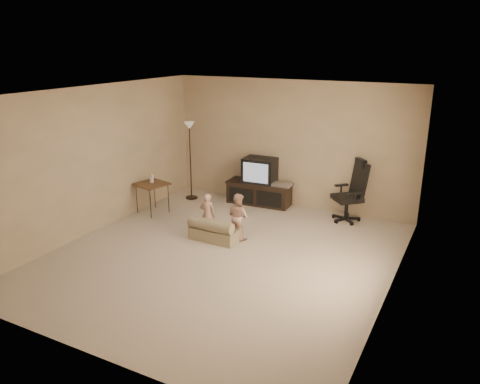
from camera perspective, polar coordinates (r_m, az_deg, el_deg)
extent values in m
plane|color=beige|center=(7.36, -2.12, -7.76)|extent=(5.50, 5.50, 0.00)
plane|color=silver|center=(6.67, -2.37, 12.00)|extent=(5.50, 5.50, 0.00)
plane|color=tan|center=(9.32, 6.20, 5.81)|extent=(5.00, 0.00, 5.00)
plane|color=tan|center=(4.86, -18.59, -6.51)|extent=(5.00, 0.00, 5.00)
plane|color=tan|center=(8.39, -17.27, 3.76)|extent=(0.00, 5.50, 5.50)
plane|color=tan|center=(6.12, 18.56, -1.48)|extent=(0.00, 5.50, 5.50)
cube|color=black|center=(9.57, 2.35, -0.25)|extent=(1.30, 0.53, 0.41)
cube|color=black|center=(9.50, 2.37, 1.08)|extent=(1.34, 0.57, 0.04)
cube|color=black|center=(9.48, 0.14, -0.39)|extent=(0.53, 0.05, 0.31)
cube|color=black|center=(9.26, 3.54, -0.87)|extent=(0.53, 0.05, 0.31)
cube|color=black|center=(9.44, 2.43, 2.68)|extent=(0.66, 0.49, 0.50)
cube|color=white|center=(9.24, 1.89, 2.33)|extent=(0.52, 0.04, 0.39)
cube|color=silver|center=(9.28, 5.15, 0.91)|extent=(0.38, 0.28, 0.05)
cylinder|color=black|center=(8.85, 12.83, -2.05)|extent=(0.07, 0.07, 0.37)
cube|color=black|center=(8.78, 12.92, -0.73)|extent=(0.66, 0.66, 0.08)
cube|color=black|center=(8.79, 14.36, 1.52)|extent=(0.42, 0.44, 0.65)
cube|color=black|center=(8.71, 14.52, 3.46)|extent=(0.26, 0.27, 0.15)
cube|color=black|center=(8.94, 12.26, 0.83)|extent=(0.24, 0.22, 0.04)
cube|color=black|center=(8.52, 13.78, -0.13)|extent=(0.24, 0.22, 0.04)
cube|color=brown|center=(9.10, -10.71, 0.95)|extent=(0.66, 0.66, 0.03)
cylinder|color=black|center=(9.23, -12.47, -0.81)|extent=(0.02, 0.02, 0.59)
cylinder|color=black|center=(8.90, -10.86, -1.41)|extent=(0.02, 0.02, 0.59)
cylinder|color=black|center=(9.47, -10.36, -0.20)|extent=(0.02, 0.02, 0.59)
cylinder|color=black|center=(9.15, -8.72, -0.76)|extent=(0.02, 0.02, 0.59)
cylinder|color=beige|center=(9.14, -10.73, 1.62)|extent=(0.08, 0.08, 0.15)
cone|color=beige|center=(9.11, -10.77, 2.24)|extent=(0.06, 0.06, 0.05)
cylinder|color=black|center=(10.02, -5.92, -0.66)|extent=(0.25, 0.25, 0.03)
cylinder|color=black|center=(9.80, -6.06, 3.58)|extent=(0.03, 0.03, 1.54)
cone|color=beige|center=(9.64, -6.21, 8.06)|extent=(0.22, 0.22, 0.14)
cube|color=#9A8968|center=(7.90, -3.02, -5.04)|extent=(0.82, 0.46, 0.21)
cylinder|color=#9A8968|center=(7.72, -3.59, -4.06)|extent=(0.80, 0.21, 0.20)
imported|color=tan|center=(7.95, -3.98, -2.77)|extent=(0.29, 0.22, 0.77)
imported|color=tan|center=(7.83, -0.23, -2.96)|extent=(0.43, 0.33, 0.79)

